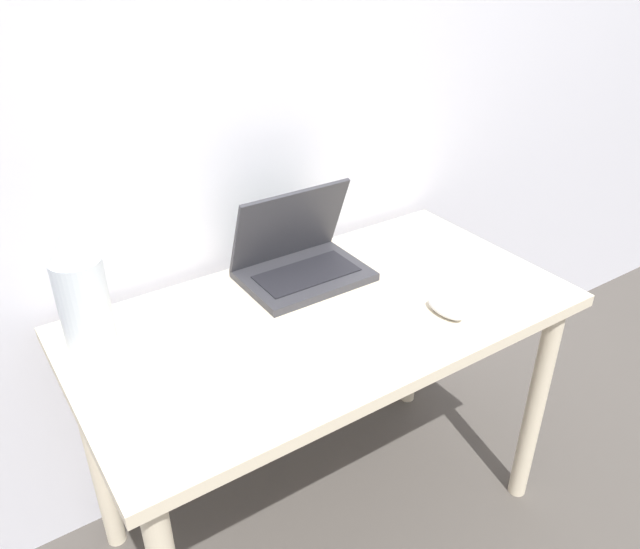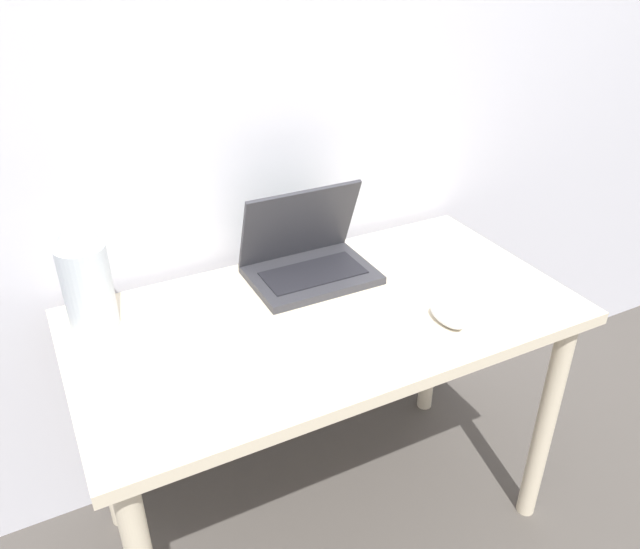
{
  "view_description": "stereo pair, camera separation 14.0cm",
  "coord_description": "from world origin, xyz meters",
  "px_view_note": "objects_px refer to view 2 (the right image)",
  "views": [
    {
      "loc": [
        -0.69,
        -0.7,
        1.5
      ],
      "look_at": [
        -0.01,
        0.31,
        0.8
      ],
      "focal_mm": 35.0,
      "sensor_mm": 36.0,
      "label": 1
    },
    {
      "loc": [
        -0.57,
        -0.77,
        1.5
      ],
      "look_at": [
        -0.01,
        0.31,
        0.8
      ],
      "focal_mm": 35.0,
      "sensor_mm": 36.0,
      "label": 2
    }
  ],
  "objects_px": {
    "keyboard": "(331,348)",
    "mouse": "(447,316)",
    "laptop": "(307,257)",
    "vase": "(84,272)"
  },
  "relations": [
    {
      "from": "keyboard",
      "to": "mouse",
      "type": "bearing_deg",
      "value": -4.09
    },
    {
      "from": "keyboard",
      "to": "laptop",
      "type": "bearing_deg",
      "value": 72.23
    },
    {
      "from": "laptop",
      "to": "vase",
      "type": "height_order",
      "value": "vase"
    },
    {
      "from": "keyboard",
      "to": "mouse",
      "type": "distance_m",
      "value": 0.29
    },
    {
      "from": "laptop",
      "to": "keyboard",
      "type": "distance_m",
      "value": 0.34
    },
    {
      "from": "mouse",
      "to": "vase",
      "type": "distance_m",
      "value": 0.8
    },
    {
      "from": "mouse",
      "to": "laptop",
      "type": "bearing_deg",
      "value": 118.61
    },
    {
      "from": "keyboard",
      "to": "mouse",
      "type": "xyz_separation_m",
      "value": [
        0.29,
        -0.02,
        0.01
      ]
    },
    {
      "from": "laptop",
      "to": "vase",
      "type": "bearing_deg",
      "value": 179.0
    },
    {
      "from": "laptop",
      "to": "mouse",
      "type": "relative_size",
      "value": 2.88
    }
  ]
}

